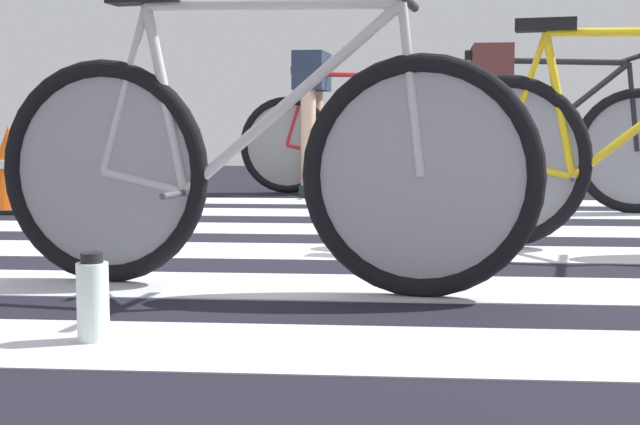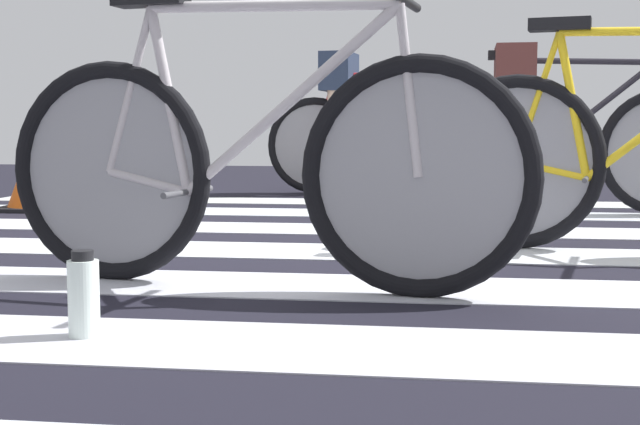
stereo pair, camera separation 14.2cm
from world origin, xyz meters
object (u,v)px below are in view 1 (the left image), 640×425
bicycle_2_of_4 (633,156)px  cyclist_4_of_4 (313,102)px  bicycle_3_of_4 (545,146)px  water_bottle (93,300)px  traffic_cone (10,170)px  bicycle_1_of_4 (253,165)px  bicycle_4_of_4 (354,142)px  cyclist_3_of_4 (491,105)px

bicycle_2_of_4 → cyclist_4_of_4: bearing=129.9°
bicycle_3_of_4 → bicycle_2_of_4: bearing=-85.7°
water_bottle → traffic_cone: (-1.54, 2.99, 0.14)m
bicycle_2_of_4 → water_bottle: size_ratio=8.06×
bicycle_1_of_4 → bicycle_4_of_4: 3.75m
bicycle_2_of_4 → bicycle_3_of_4: 1.59m
bicycle_3_of_4 → water_bottle: 3.55m
bicycle_4_of_4 → water_bottle: (-0.43, -4.43, -0.29)m
cyclist_3_of_4 → water_bottle: 3.46m
bicycle_3_of_4 → bicycle_4_of_4: size_ratio=1.00×
bicycle_1_of_4 → bicycle_3_of_4: same height
bicycle_2_of_4 → water_bottle: 2.30m
bicycle_2_of_4 → cyclist_4_of_4: size_ratio=1.65×
bicycle_4_of_4 → bicycle_3_of_4: bearing=-41.7°
cyclist_3_of_4 → cyclist_4_of_4: size_ratio=0.93×
bicycle_1_of_4 → cyclist_4_of_4: (-0.16, 3.78, 0.29)m
cyclist_3_of_4 → traffic_cone: bearing=-174.3°
bicycle_2_of_4 → bicycle_3_of_4: (-0.07, 1.58, 0.00)m
traffic_cone → bicycle_2_of_4: bearing=-23.8°
cyclist_3_of_4 → bicycle_4_of_4: bearing=125.8°
bicycle_1_of_4 → bicycle_2_of_4: same height
water_bottle → cyclist_3_of_4: bearing=68.1°
cyclist_3_of_4 → traffic_cone: 2.84m
bicycle_2_of_4 → traffic_cone: 3.49m
bicycle_4_of_4 → cyclist_3_of_4: bearing=-50.1°
bicycle_3_of_4 → cyclist_3_of_4: size_ratio=1.81×
bicycle_1_of_4 → bicycle_2_of_4: bearing=42.7°
bicycle_3_of_4 → water_bottle: bicycle_3_of_4 is taller
cyclist_4_of_4 → traffic_cone: (-1.66, -1.47, -0.43)m
bicycle_2_of_4 → water_bottle: (-1.65, -1.58, -0.29)m
bicycle_1_of_4 → bicycle_2_of_4: size_ratio=1.01×
bicycle_3_of_4 → cyclist_3_of_4: (-0.31, 0.01, 0.24)m
water_bottle → traffic_cone: size_ratio=0.42×
bicycle_1_of_4 → bicycle_3_of_4: size_ratio=0.99×
bicycle_1_of_4 → traffic_cone: size_ratio=3.38×
bicycle_1_of_4 → water_bottle: bearing=-102.4°
bicycle_4_of_4 → traffic_cone: 2.44m
traffic_cone → bicycle_4_of_4: bearing=36.3°
bicycle_4_of_4 → water_bottle: bearing=-89.6°
bicycle_2_of_4 → bicycle_4_of_4: 3.10m
cyclist_4_of_4 → traffic_cone: 2.26m
cyclist_4_of_4 → water_bottle: (-0.12, -4.46, -0.57)m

